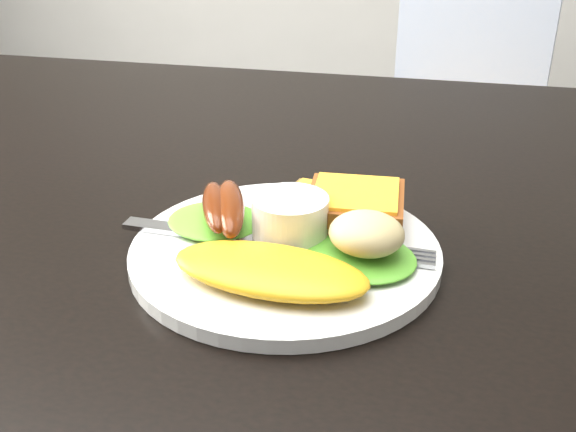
{
  "coord_description": "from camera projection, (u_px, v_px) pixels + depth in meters",
  "views": [
    {
      "loc": [
        0.17,
        -0.59,
        1.01
      ],
      "look_at": [
        0.07,
        -0.14,
        0.78
      ],
      "focal_mm": 42.0,
      "sensor_mm": 36.0,
      "label": 1
    }
  ],
  "objects": [
    {
      "name": "person",
      "position": [
        483.0,
        79.0,
        1.24
      ],
      "size": [
        0.54,
        0.42,
        1.36
      ],
      "primitive_type": "imported",
      "rotation": [
        0.0,
        0.0,
        3.33
      ],
      "color": "navy",
      "rests_on": "ground"
    },
    {
      "name": "fork",
      "position": [
        233.0,
        237.0,
        0.52
      ],
      "size": [
        0.18,
        0.02,
        0.0
      ],
      "primitive_type": "cube",
      "rotation": [
        0.0,
        0.0,
        -0.05
      ],
      "color": "#ADAFB7",
      "rests_on": "plate"
    },
    {
      "name": "lettuce_right",
      "position": [
        360.0,
        256.0,
        0.49
      ],
      "size": [
        0.1,
        0.1,
        0.01
      ],
      "primitive_type": "ellipsoid",
      "rotation": [
        0.0,
        0.0,
        -0.33
      ],
      "color": "#35951C",
      "rests_on": "plate"
    },
    {
      "name": "ramekin",
      "position": [
        290.0,
        218.0,
        0.52
      ],
      "size": [
        0.07,
        0.07,
        0.03
      ],
      "primitive_type": "cylinder",
      "rotation": [
        0.0,
        0.0,
        -0.24
      ],
      "color": "white",
      "rests_on": "plate"
    },
    {
      "name": "plate",
      "position": [
        285.0,
        252.0,
        0.52
      ],
      "size": [
        0.24,
        0.24,
        0.01
      ],
      "primitive_type": "cylinder",
      "color": "white",
      "rests_on": "dining_table"
    },
    {
      "name": "omelette",
      "position": [
        270.0,
        270.0,
        0.46
      ],
      "size": [
        0.15,
        0.08,
        0.02
      ],
      "primitive_type": "ellipsoid",
      "rotation": [
        0.0,
        0.0,
        -0.11
      ],
      "color": "yellow",
      "rests_on": "plate"
    },
    {
      "name": "potato_salad",
      "position": [
        367.0,
        233.0,
        0.48
      ],
      "size": [
        0.06,
        0.06,
        0.03
      ],
      "primitive_type": "ellipsoid",
      "rotation": [
        0.0,
        0.0,
        -0.07
      ],
      "color": "beige",
      "rests_on": "lettuce_right"
    },
    {
      "name": "sausage_a",
      "position": [
        215.0,
        206.0,
        0.53
      ],
      "size": [
        0.05,
        0.09,
        0.02
      ],
      "primitive_type": "ellipsoid",
      "rotation": [
        0.0,
        0.0,
        0.38
      ],
      "color": "#5E2505",
      "rests_on": "lettuce_left"
    },
    {
      "name": "toast_a",
      "position": [
        325.0,
        210.0,
        0.56
      ],
      "size": [
        0.09,
        0.09,
        0.01
      ],
      "primitive_type": "cube",
      "rotation": [
        0.0,
        0.0,
        -0.19
      ],
      "color": "olive",
      "rests_on": "plate"
    },
    {
      "name": "lettuce_left",
      "position": [
        215.0,
        221.0,
        0.54
      ],
      "size": [
        0.09,
        0.08,
        0.01
      ],
      "primitive_type": "ellipsoid",
      "rotation": [
        0.0,
        0.0,
        -0.16
      ],
      "color": "green",
      "rests_on": "plate"
    },
    {
      "name": "sausage_b",
      "position": [
        230.0,
        207.0,
        0.53
      ],
      "size": [
        0.05,
        0.1,
        0.02
      ],
      "primitive_type": "ellipsoid",
      "rotation": [
        0.0,
        0.0,
        0.32
      ],
      "color": "#5F2F07",
      "rests_on": "lettuce_left"
    },
    {
      "name": "dining_table",
      "position": [
        253.0,
        193.0,
        0.68
      ],
      "size": [
        1.2,
        0.8,
        0.04
      ],
      "primitive_type": "cube",
      "color": "black",
      "rests_on": "ground"
    },
    {
      "name": "toast_b",
      "position": [
        355.0,
        202.0,
        0.54
      ],
      "size": [
        0.08,
        0.08,
        0.01
      ],
      "primitive_type": "cube",
      "rotation": [
        0.0,
        0.0,
        0.05
      ],
      "color": "brown",
      "rests_on": "toast_a"
    },
    {
      "name": "dining_chair",
      "position": [
        467.0,
        121.0,
        1.75
      ],
      "size": [
        0.5,
        0.5,
        0.05
      ],
      "primitive_type": "cube",
      "rotation": [
        0.0,
        0.0,
        -0.22
      ],
      "color": "tan",
      "rests_on": "ground"
    }
  ]
}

